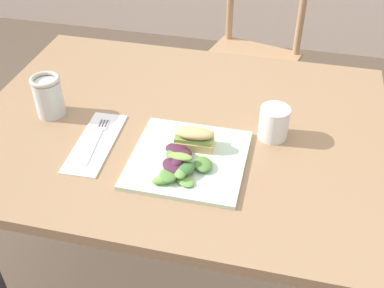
{
  "coord_description": "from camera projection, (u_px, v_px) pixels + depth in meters",
  "views": [
    {
      "loc": [
        0.13,
        -1.08,
        1.49
      ],
      "look_at": [
        -0.08,
        -0.2,
        0.76
      ],
      "focal_mm": 44.15,
      "sensor_mm": 36.0,
      "label": 1
    }
  ],
  "objects": [
    {
      "name": "salad_mixed_greens",
      "position": [
        180.0,
        164.0,
        1.1
      ],
      "size": [
        0.14,
        0.16,
        0.04
      ],
      "color": "#6B9E47",
      "rests_on": "plate_lunch"
    },
    {
      "name": "fork_on_napkin",
      "position": [
        97.0,
        137.0,
        1.21
      ],
      "size": [
        0.04,
        0.19,
        0.0
      ],
      "color": "silver",
      "rests_on": "napkin_folded"
    },
    {
      "name": "sandwich_half_front",
      "position": [
        194.0,
        138.0,
        1.15
      ],
      "size": [
        0.1,
        0.06,
        0.06
      ],
      "color": "#DBB270",
      "rests_on": "plate_lunch"
    },
    {
      "name": "ground_plane",
      "position": [
        226.0,
        273.0,
        1.77
      ],
      "size": [
        9.04,
        9.04,
        0.0
      ],
      "primitive_type": "plane",
      "color": "brown"
    },
    {
      "name": "cup_extra_side",
      "position": [
        274.0,
        123.0,
        1.19
      ],
      "size": [
        0.08,
        0.08,
        0.09
      ],
      "primitive_type": "cylinder",
      "color": "white",
      "rests_on": "dining_table"
    },
    {
      "name": "mason_jar_iced_tea",
      "position": [
        49.0,
        98.0,
        1.27
      ],
      "size": [
        0.08,
        0.08,
        0.11
      ],
      "color": "#995623",
      "rests_on": "dining_table"
    },
    {
      "name": "plate_lunch",
      "position": [
        188.0,
        159.0,
        1.14
      ],
      "size": [
        0.28,
        0.28,
        0.01
      ],
      "primitive_type": "cube",
      "color": "beige",
      "rests_on": "dining_table"
    },
    {
      "name": "dining_table",
      "position": [
        179.0,
        162.0,
        1.35
      ],
      "size": [
        1.1,
        0.84,
        0.74
      ],
      "color": "#997551",
      "rests_on": "ground"
    },
    {
      "name": "napkin_folded",
      "position": [
        95.0,
        143.0,
        1.2
      ],
      "size": [
        0.1,
        0.26,
        0.0
      ],
      "primitive_type": "cube",
      "rotation": [
        0.0,
        0.0,
        0.04
      ],
      "color": "white",
      "rests_on": "dining_table"
    },
    {
      "name": "chair_wooden_far",
      "position": [
        250.0,
        58.0,
        2.15
      ],
      "size": [
        0.49,
        0.49,
        0.87
      ],
      "color": "tan",
      "rests_on": "ground"
    }
  ]
}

